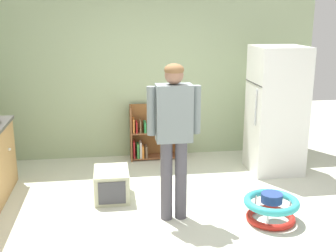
% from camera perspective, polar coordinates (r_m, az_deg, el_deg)
% --- Properties ---
extents(ground_plane, '(12.00, 12.00, 0.00)m').
position_cam_1_polar(ground_plane, '(4.81, 0.36, -12.60)').
color(ground_plane, silver).
rests_on(ground_plane, ground).
extents(back_wall, '(5.20, 0.06, 2.70)m').
position_cam_1_polar(back_wall, '(6.64, -2.56, 7.38)').
color(back_wall, '#A2B48B').
rests_on(back_wall, ground).
extents(refrigerator, '(0.73, 0.68, 1.78)m').
position_cam_1_polar(refrigerator, '(6.20, 14.23, 2.06)').
color(refrigerator, white).
rests_on(refrigerator, ground).
extents(bookshelf, '(0.80, 0.28, 0.85)m').
position_cam_1_polar(bookshelf, '(6.66, -2.13, -1.27)').
color(bookshelf, brown).
rests_on(bookshelf, ground).
extents(standing_person, '(0.57, 0.22, 1.72)m').
position_cam_1_polar(standing_person, '(4.51, 0.79, -0.35)').
color(standing_person, '#4F4C56').
rests_on(standing_person, ground).
extents(baby_walker, '(0.60, 0.60, 0.32)m').
position_cam_1_polar(baby_walker, '(4.89, 13.57, -10.48)').
color(baby_walker, red).
rests_on(baby_walker, ground).
extents(pet_carrier, '(0.42, 0.55, 0.36)m').
position_cam_1_polar(pet_carrier, '(5.34, -7.51, -7.69)').
color(pet_carrier, beige).
rests_on(pet_carrier, ground).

